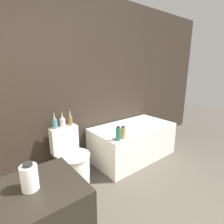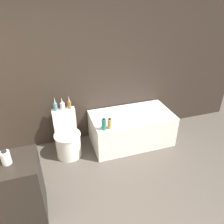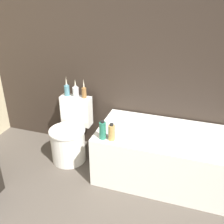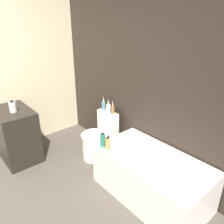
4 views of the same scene
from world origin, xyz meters
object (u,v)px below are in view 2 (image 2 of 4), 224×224
Objects in this scene: shampoo_bottle_tall at (104,125)px; bathtub at (131,128)px; soap_bottle_glass at (6,157)px; shampoo_bottle_short at (110,124)px; vase_silver at (62,105)px; vase_bronze at (69,104)px; vase_gold at (55,106)px; toilet at (68,139)px.

bathtub is at bearing 26.77° from shampoo_bottle_tall.
shampoo_bottle_short is at bearing 26.50° from soap_bottle_glass.
vase_bronze is (0.11, -0.01, 0.00)m from vase_silver.
bathtub is 0.68m from shampoo_bottle_short.
vase_gold is at bearing 140.68° from shampoo_bottle_tall.
vase_silver is at bearing 4.16° from vase_gold.
vase_gold is 0.94m from shampoo_bottle_short.
toilet is at bearing 153.53° from shampoo_bottle_short.
vase_silver is at bearing 134.90° from shampoo_bottle_tall.
shampoo_bottle_tall is at bearing -45.10° from vase_silver.
vase_silver is 1.20× the size of shampoo_bottle_short.
shampoo_bottle_tall is at bearing 28.03° from soap_bottle_glass.
vase_bronze is (0.23, 0.00, -0.00)m from vase_gold.
vase_silver is 0.93× the size of vase_bronze.
shampoo_bottle_tall is 1.10× the size of shampoo_bottle_short.
shampoo_bottle_short reaches higher than toilet.
shampoo_bottle_short is at bearing -45.75° from vase_bronze.
shampoo_bottle_tall is (-0.59, -0.30, 0.37)m from bathtub.
toilet is 1.38m from soap_bottle_glass.
shampoo_bottle_tall is at bearing -39.32° from vase_gold.
vase_gold is 1.32× the size of shampoo_bottle_short.
shampoo_bottle_short is at bearing -149.36° from bathtub.
toilet is at bearing -62.69° from vase_gold.
toilet is 0.58m from vase_gold.
shampoo_bottle_short is at bearing -26.47° from toilet.
shampoo_bottle_short reaches higher than bathtub.
soap_bottle_glass reaches higher than shampoo_bottle_short.
soap_bottle_glass reaches higher than bathtub.
soap_bottle_glass is at bearing -151.97° from shampoo_bottle_tall.
vase_bronze is 0.77m from shampoo_bottle_short.
vase_bronze reaches higher than vase_silver.
vase_bronze is (0.83, 1.22, -0.10)m from soap_bottle_glass.
soap_bottle_glass is 1.48m from vase_bronze.
soap_bottle_glass is 1.46m from shampoo_bottle_tall.
vase_silver is at bearing 139.51° from shampoo_bottle_short.
soap_bottle_glass is 0.73× the size of vase_bronze.
vase_silver is at bearing 90.00° from toilet.
vase_bronze is at bearing 62.96° from toilet.
shampoo_bottle_tall reaches higher than shampoo_bottle_short.
vase_bronze is at bearing 128.61° from shampoo_bottle_tall.
bathtub is 1.93× the size of toilet.
vase_gold is at bearing -175.84° from vase_silver.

